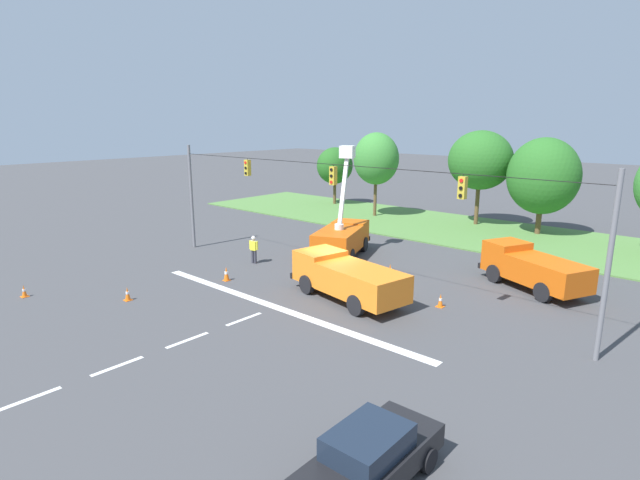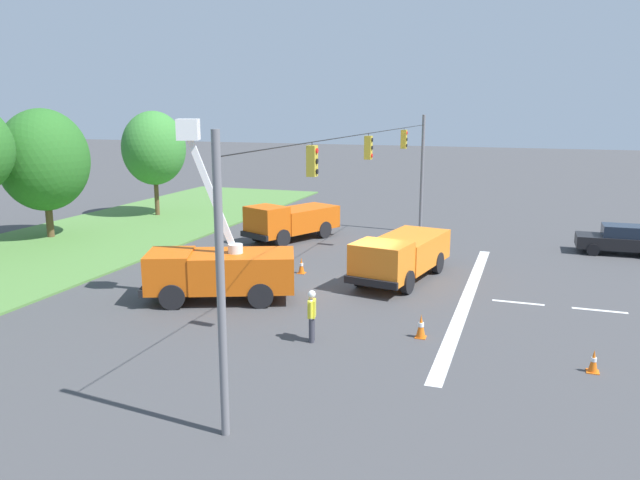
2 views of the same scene
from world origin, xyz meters
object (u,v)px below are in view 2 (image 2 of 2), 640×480
object	(u,v)px
tree_east	(44,160)
road_worker	(312,313)
sedan_black	(620,239)
traffic_cone_foreground_left	(376,250)
utility_truck_support_near	(401,254)
traffic_cone_near_bucket	(421,326)
traffic_cone_foreground_right	(301,266)
traffic_cone_mid_left	(594,361)
utility_truck_bucket_lift	(220,267)
utility_truck_support_far	(291,220)
tree_far_east	(154,148)

from	to	relation	value
tree_east	road_worker	world-z (taller)	tree_east
sedan_black	traffic_cone_foreground_left	xyz separation A→B (m)	(-4.65, 12.13, -0.46)
utility_truck_support_near	traffic_cone_near_bucket	bearing A→B (deg)	-162.67
tree_east	traffic_cone_foreground_right	world-z (taller)	tree_east
sedan_black	road_worker	world-z (taller)	road_worker
traffic_cone_mid_left	traffic_cone_near_bucket	world-z (taller)	traffic_cone_near_bucket
utility_truck_bucket_lift	sedan_black	size ratio (longest dim) A/B	1.67
tree_east	sedan_black	world-z (taller)	tree_east
tree_east	road_worker	size ratio (longest dim) A/B	4.29
utility_truck_bucket_lift	utility_truck_support_far	xyz separation A→B (m)	(11.77, 1.62, -0.21)
tree_east	road_worker	xyz separation A→B (m)	(-10.57, -20.33, -3.64)
utility_truck_bucket_lift	traffic_cone_near_bucket	xyz separation A→B (m)	(-1.53, -8.41, -0.98)
traffic_cone_foreground_left	traffic_cone_near_bucket	world-z (taller)	traffic_cone_near_bucket
utility_truck_support_near	utility_truck_support_far	distance (m)	10.12
traffic_cone_foreground_left	traffic_cone_foreground_right	size ratio (longest dim) A/B	0.89
utility_truck_support_far	road_worker	xyz separation A→B (m)	(-14.83, -6.66, -0.18)
utility_truck_support_far	traffic_cone_foreground_left	bearing A→B (deg)	-111.69
traffic_cone_foreground_right	utility_truck_support_near	bearing A→B (deg)	-84.31
utility_truck_support_near	utility_truck_support_far	xyz separation A→B (m)	(6.36, 7.87, -0.00)
traffic_cone_foreground_left	traffic_cone_mid_left	bearing A→B (deg)	-141.63
utility_truck_support_far	traffic_cone_foreground_right	world-z (taller)	utility_truck_support_far
utility_truck_support_near	sedan_black	world-z (taller)	utility_truck_support_near
traffic_cone_foreground_right	utility_truck_support_far	bearing A→B (deg)	25.42
sedan_black	traffic_cone_near_bucket	bearing A→B (deg)	153.59
utility_truck_bucket_lift	traffic_cone_foreground_right	xyz separation A→B (m)	(4.94, -1.62, -1.01)
traffic_cone_mid_left	traffic_cone_near_bucket	xyz separation A→B (m)	(1.14, 5.30, 0.07)
traffic_cone_foreground_right	sedan_black	bearing A→B (deg)	-57.72
utility_truck_support_far	sedan_black	world-z (taller)	utility_truck_support_far
sedan_black	road_worker	bearing A→B (deg)	147.03
traffic_cone_foreground_left	traffic_cone_foreground_right	distance (m)	5.18
road_worker	traffic_cone_foreground_left	xyz separation A→B (m)	(12.56, 0.96, -0.68)
sedan_black	road_worker	distance (m)	20.52
utility_truck_support_near	traffic_cone_mid_left	bearing A→B (deg)	-137.24
road_worker	utility_truck_support_far	bearing A→B (deg)	24.18
utility_truck_support_near	traffic_cone_foreground_left	world-z (taller)	utility_truck_support_near
traffic_cone_near_bucket	road_worker	bearing A→B (deg)	114.35
road_worker	traffic_cone_foreground_right	world-z (taller)	road_worker
sedan_black	road_worker	xyz separation A→B (m)	(-17.21, 11.17, 0.21)
tree_east	traffic_cone_mid_left	world-z (taller)	tree_east
road_worker	traffic_cone_foreground_left	world-z (taller)	road_worker
utility_truck_bucket_lift	road_worker	world-z (taller)	utility_truck_bucket_lift
traffic_cone_foreground_right	traffic_cone_mid_left	distance (m)	14.29
utility_truck_support_far	traffic_cone_foreground_left	world-z (taller)	utility_truck_support_far
sedan_black	traffic_cone_mid_left	distance (m)	17.01
utility_truck_support_far	traffic_cone_foreground_left	distance (m)	6.19
tree_east	traffic_cone_foreground_left	world-z (taller)	tree_east
traffic_cone_foreground_left	traffic_cone_foreground_right	bearing A→B (deg)	151.77
road_worker	tree_far_east	bearing A→B (deg)	44.14
sedan_black	traffic_cone_mid_left	bearing A→B (deg)	171.59
traffic_cone_mid_left	traffic_cone_foreground_left	bearing A→B (deg)	38.37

